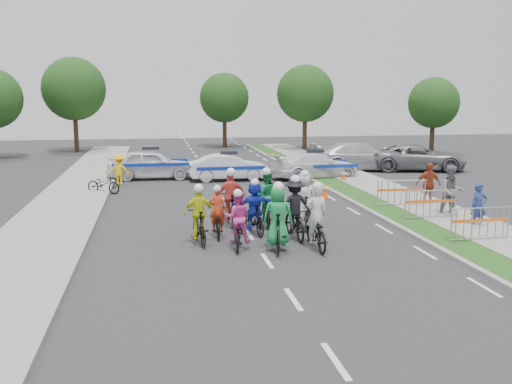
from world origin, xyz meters
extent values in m
plane|color=#28282B|center=(0.00, 0.00, 0.00)|extent=(90.00, 90.00, 0.00)
cube|color=gray|center=(5.10, 5.00, 0.06)|extent=(0.20, 60.00, 0.12)
cube|color=#274717|center=(5.80, 5.00, 0.06)|extent=(1.20, 60.00, 0.11)
cube|color=gray|center=(7.60, 5.00, 0.07)|extent=(2.40, 60.00, 0.13)
cube|color=gray|center=(-6.50, 5.00, 0.07)|extent=(3.00, 60.00, 0.13)
imported|color=black|center=(1.65, 1.00, 0.52)|extent=(0.70, 1.97, 1.03)
imported|color=silver|center=(1.65, 0.95, 1.04)|extent=(0.63, 0.42, 1.72)
sphere|color=white|center=(1.65, 0.90, 1.86)|extent=(0.30, 0.30, 0.30)
imported|color=black|center=(0.50, 0.99, 0.58)|extent=(0.87, 2.00, 1.16)
imported|color=#198A43|center=(0.50, 0.94, 1.05)|extent=(0.93, 0.69, 1.75)
sphere|color=white|center=(0.50, 0.89, 1.89)|extent=(0.30, 0.30, 0.30)
imported|color=black|center=(-0.60, 1.45, 0.46)|extent=(0.89, 1.82, 0.92)
imported|color=#D93C9A|center=(-0.60, 1.40, 0.94)|extent=(0.83, 0.69, 1.53)
sphere|color=white|center=(-0.60, 1.35, 1.65)|extent=(0.26, 0.26, 0.26)
imported|color=black|center=(-1.67, 2.13, 0.53)|extent=(0.73, 1.82, 1.06)
imported|color=#D2DB17|center=(-1.67, 2.08, 0.98)|extent=(0.98, 0.51, 1.59)
sphere|color=white|center=(-1.67, 2.03, 1.72)|extent=(0.28, 0.28, 0.28)
imported|color=black|center=(1.33, 2.37, 0.52)|extent=(0.78, 2.00, 1.04)
imported|color=black|center=(1.33, 2.32, 1.04)|extent=(1.14, 0.69, 1.73)
sphere|color=white|center=(1.33, 2.27, 1.86)|extent=(0.30, 0.30, 0.30)
imported|color=black|center=(0.18, 3.06, 0.52)|extent=(0.79, 1.80, 1.05)
imported|color=#1A31C6|center=(0.18, 3.01, 0.97)|extent=(1.52, 0.71, 1.57)
sphere|color=white|center=(0.18, 2.96, 1.70)|extent=(0.27, 0.27, 0.27)
imported|color=black|center=(-1.03, 2.96, 0.43)|extent=(0.66, 1.67, 0.86)
imported|color=red|center=(-1.03, 2.91, 0.90)|extent=(0.54, 0.37, 1.44)
sphere|color=white|center=(-1.03, 2.86, 1.55)|extent=(0.25, 0.25, 0.25)
imported|color=black|center=(1.98, 3.65, 0.57)|extent=(0.54, 1.89, 1.14)
imported|color=silver|center=(1.98, 3.60, 1.03)|extent=(0.84, 0.55, 1.71)
sphere|color=white|center=(1.98, 3.55, 1.84)|extent=(0.30, 0.30, 0.30)
imported|color=black|center=(0.79, 4.21, 0.52)|extent=(0.85, 2.04, 1.05)
imported|color=#198E45|center=(0.79, 4.16, 1.05)|extent=(0.90, 0.72, 1.74)
sphere|color=white|center=(0.79, 4.11, 1.88)|extent=(0.30, 0.30, 0.30)
imported|color=black|center=(-0.42, 4.26, 0.58)|extent=(0.66, 1.97, 1.16)
imported|color=#E1453E|center=(-0.42, 4.21, 1.05)|extent=(1.05, 0.48, 1.75)
sphere|color=white|center=(-0.42, 4.16, 1.89)|extent=(0.30, 0.30, 0.30)
imported|color=white|center=(-3.14, 16.11, 0.79)|extent=(4.65, 1.94, 1.58)
imported|color=white|center=(0.89, 14.87, 0.69)|extent=(4.18, 1.50, 1.37)
imported|color=white|center=(5.53, 14.72, 0.70)|extent=(5.08, 2.74, 1.40)
imported|color=#AFAEB3|center=(9.09, 17.51, 0.83)|extent=(5.90, 2.79, 1.66)
imported|color=slate|center=(12.47, 16.83, 0.77)|extent=(5.99, 3.79, 1.54)
imported|color=navy|center=(7.75, 2.53, 0.77)|extent=(0.58, 0.40, 1.53)
imported|color=slate|center=(7.74, 4.31, 0.96)|extent=(1.03, 0.86, 1.93)
imported|color=maroon|center=(7.91, 6.48, 0.88)|extent=(1.07, 0.51, 1.77)
imported|color=yellow|center=(-4.68, 13.95, 0.78)|extent=(1.09, 0.72, 1.57)
cube|color=#F24C0C|center=(4.31, 8.94, 0.01)|extent=(0.40, 0.40, 0.03)
cone|color=#F24C0C|center=(4.31, 8.94, 0.35)|extent=(0.36, 0.36, 0.70)
cylinder|color=silver|center=(4.31, 8.94, 0.45)|extent=(0.29, 0.29, 0.08)
cube|color=#F24C0C|center=(6.63, 13.20, 0.01)|extent=(0.40, 0.40, 0.03)
cone|color=#F24C0C|center=(6.63, 13.20, 0.35)|extent=(0.36, 0.36, 0.70)
cylinder|color=silver|center=(6.63, 13.20, 0.45)|extent=(0.29, 0.29, 0.08)
imported|color=black|center=(-5.28, 11.86, 0.44)|extent=(1.75, 1.34, 0.88)
cylinder|color=#382619|center=(9.00, 30.00, 1.62)|extent=(0.36, 0.36, 3.25)
sphere|color=#133C14|center=(9.00, 30.00, 4.55)|extent=(4.55, 4.55, 4.55)
cylinder|color=#382619|center=(18.00, 26.00, 1.38)|extent=(0.36, 0.36, 2.75)
sphere|color=#133C14|center=(18.00, 26.00, 3.85)|extent=(3.85, 3.85, 3.85)
cylinder|color=#382619|center=(-9.00, 32.00, 1.75)|extent=(0.36, 0.36, 3.50)
sphere|color=#133C14|center=(-9.00, 32.00, 4.90)|extent=(4.90, 4.90, 4.90)
cylinder|color=#382619|center=(3.00, 34.00, 1.50)|extent=(0.36, 0.36, 3.00)
sphere|color=#133C14|center=(3.00, 34.00, 4.20)|extent=(4.20, 4.20, 4.20)
camera|label=1|loc=(-2.90, -14.66, 4.46)|focal=40.00mm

